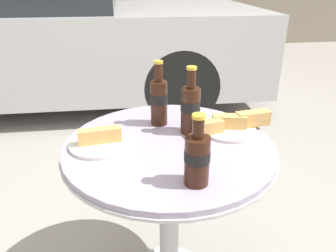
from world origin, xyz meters
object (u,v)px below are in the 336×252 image
(bistro_table, at_px, (169,179))
(cola_bottle_left, at_px, (197,157))
(cola_bottle_right, at_px, (159,100))
(parked_car, at_px, (25,35))
(cola_bottle_center, at_px, (190,107))
(lunch_plate_near, at_px, (100,141))
(lunch_plate_far, at_px, (232,125))

(bistro_table, xyz_separation_m, cola_bottle_left, (0.04, -0.25, 0.24))
(cola_bottle_right, relative_size, parked_car, 0.06)
(cola_bottle_center, height_order, parked_car, parked_car)
(cola_bottle_left, distance_m, cola_bottle_right, 0.42)
(cola_bottle_right, xyz_separation_m, cola_bottle_center, (0.11, -0.09, -0.00))
(cola_bottle_right, relative_size, cola_bottle_center, 1.01)
(parked_car, bearing_deg, cola_bottle_center, -63.51)
(cola_bottle_right, height_order, lunch_plate_near, cola_bottle_right)
(lunch_plate_near, distance_m, lunch_plate_far, 0.49)
(cola_bottle_center, xyz_separation_m, parked_car, (-1.22, 2.45, -0.12))
(cola_bottle_center, height_order, lunch_plate_near, cola_bottle_center)
(cola_bottle_right, distance_m, lunch_plate_near, 0.28)
(bistro_table, xyz_separation_m, cola_bottle_center, (0.09, 0.08, 0.25))
(bistro_table, xyz_separation_m, cola_bottle_right, (-0.02, 0.17, 0.25))
(lunch_plate_far, bearing_deg, cola_bottle_left, -122.79)
(bistro_table, distance_m, cola_bottle_center, 0.28)
(cola_bottle_center, xyz_separation_m, lunch_plate_near, (-0.33, -0.06, -0.08))
(bistro_table, relative_size, cola_bottle_right, 2.98)
(cola_bottle_right, bearing_deg, cola_bottle_left, -81.44)
(parked_car, bearing_deg, cola_bottle_right, -64.74)
(cola_bottle_right, height_order, lunch_plate_far, cola_bottle_right)
(lunch_plate_near, relative_size, lunch_plate_far, 0.70)
(bistro_table, height_order, parked_car, parked_car)
(bistro_table, bearing_deg, lunch_plate_far, 14.90)
(bistro_table, relative_size, cola_bottle_left, 3.55)
(cola_bottle_left, bearing_deg, parked_car, 112.95)
(lunch_plate_near, bearing_deg, bistro_table, -3.86)
(cola_bottle_left, bearing_deg, lunch_plate_far, 57.21)
(bistro_table, relative_size, cola_bottle_center, 3.00)
(cola_bottle_right, bearing_deg, cola_bottle_center, -39.86)
(cola_bottle_center, bearing_deg, lunch_plate_far, -5.65)
(cola_bottle_right, distance_m, lunch_plate_far, 0.29)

